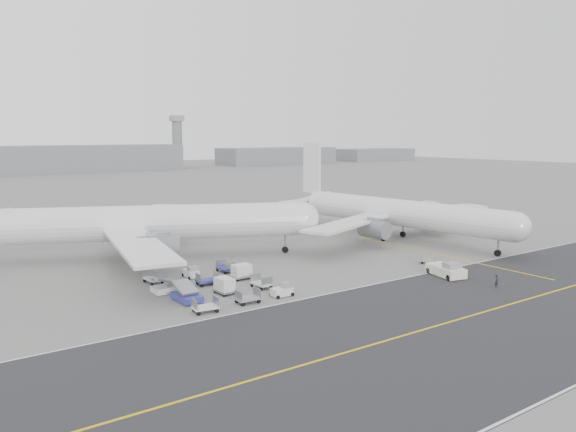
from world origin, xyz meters
TOP-DOWN VIEW (x-y plane):
  - ground at (0.00, 0.00)m, footprint 700.00×700.00m
  - taxiway at (5.02, -17.98)m, footprint 220.00×59.00m
  - horizon_buildings at (30.00, 260.00)m, footprint 520.00×28.00m
  - control_tower at (100.00, 265.00)m, footprint 7.00×7.00m
  - airliner_a at (-11.13, 30.85)m, footprint 54.95×53.66m
  - airliner_b at (34.32, 19.52)m, footprint 51.36×52.22m
  - pushback_tug at (19.47, -4.96)m, footprint 4.04×7.82m
  - jet_bridge at (41.69, 20.86)m, footprint 16.66×7.75m
  - gse_cluster at (-10.33, 7.82)m, footprint 19.01×23.24m
  - stray_dolly at (23.60, 1.95)m, footprint 2.65×2.75m
  - ground_crew_a at (20.15, -12.58)m, footprint 0.72×0.55m

SIDE VIEW (x-z plane):
  - ground at x=0.00m, z-range 0.00..0.00m
  - horizon_buildings at x=30.00m, z-range -14.00..14.00m
  - gse_cluster at x=-10.33m, z-range -1.08..1.08m
  - stray_dolly at x=23.60m, z-range -0.73..0.73m
  - taxiway at x=5.02m, z-range -0.01..0.03m
  - ground_crew_a at x=20.15m, z-range 0.00..1.76m
  - pushback_tug at x=19.47m, z-range -0.20..2.01m
  - jet_bridge at x=41.69m, z-range 1.23..7.49m
  - airliner_b at x=34.32m, z-range -3.82..14.24m
  - airliner_a at x=-11.13m, z-range -4.26..15.84m
  - control_tower at x=100.00m, z-range 0.63..31.88m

